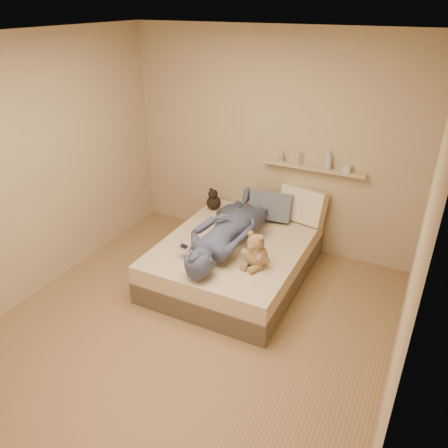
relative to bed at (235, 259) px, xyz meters
The scene contains 10 objects.
room 1.42m from the bed, 90.00° to the right, with size 3.80×3.80×3.80m.
bed is the anchor object (origin of this frame).
game_console 0.73m from the bed, 119.72° to the right, with size 0.17×0.10×0.05m.
teddy_bear 0.65m from the bed, 42.57° to the right, with size 0.31×0.31×0.38m.
dark_plush 0.94m from the bed, 133.75° to the left, with size 0.18×0.18×0.28m.
pillow_cream 1.05m from the bed, 59.37° to the left, with size 0.55×0.16×0.40m, color beige.
pillow_grey 0.81m from the bed, 78.44° to the left, with size 0.50×0.14×0.34m, color #565868.
person 0.44m from the bed, 116.14° to the right, with size 0.62×1.70×0.41m, color #454A6D.
wall_shelf 1.38m from the bed, 58.82° to the left, with size 1.20×0.12×0.03m, color tan.
shelf_bottles 1.47m from the bed, 55.50° to the left, with size 0.87×0.09×0.21m.
Camera 1 is at (1.75, -2.86, 2.85)m, focal length 35.00 mm.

